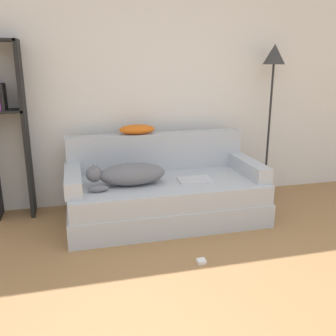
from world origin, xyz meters
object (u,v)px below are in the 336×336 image
Objects in this scene: floor_lamp at (273,74)px; power_adapter at (201,261)px; laptop at (195,180)px; throw_pillow at (137,129)px; bookshelf at (6,122)px; couch at (166,200)px; dog at (128,174)px.

floor_lamp reaches higher than power_adapter.
laptop is 0.81m from throw_pillow.
laptop is 0.19× the size of bookshelf.
floor_lamp is at bearing 17.05° from couch.
bookshelf reaches higher than floor_lamp.
couch is 0.92m from power_adapter.
bookshelf is at bearing 176.77° from throw_pillow.
dog is 11.08× the size of power_adapter.
laptop is 0.89× the size of throw_pillow.
dog is 0.43× the size of bookshelf.
couch reaches higher than power_adapter.
bookshelf is (-1.10, 0.54, 0.45)m from dog.
power_adapter is (0.44, -0.84, -0.50)m from dog.
laptop is (0.64, -0.03, -0.10)m from dog.
laptop is (0.27, -0.09, 0.22)m from couch.
dog is 0.60m from throw_pillow.
dog reaches higher than couch.
laptop is at bearing -2.82° from dog.
dog is at bearing -109.90° from throw_pillow.
bookshelf is at bearing 162.04° from couch.
laptop is 1.92m from bookshelf.
couch is 28.58× the size of power_adapter.
floor_lamp is (1.04, 0.49, 0.98)m from laptop.
floor_lamp is 2.27m from power_adapter.
dog is 1.07m from power_adapter.
laptop is at bearing 75.74° from power_adapter.
bookshelf reaches higher than couch.
floor_lamp is (1.68, 0.46, 0.88)m from dog.
dog is at bearing -164.69° from floor_lamp.
throw_pillow is (0.17, 0.46, 0.34)m from dog.
couch is 0.79m from throw_pillow.
power_adapter is at bearing -78.30° from throw_pillow.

